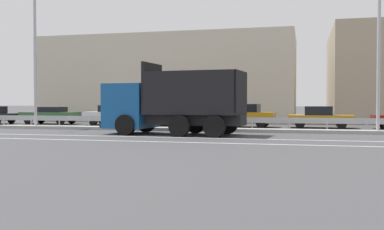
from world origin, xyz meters
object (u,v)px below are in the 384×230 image
(parked_car_1, at_px, (51,115))
(parked_car_3, at_px, (179,115))
(street_lamp_0, at_px, (33,48))
(parked_car_2, at_px, (116,115))
(parked_car_4, at_px, (245,116))
(dump_truck, at_px, (157,108))
(parked_car_5, at_px, (320,117))
(street_lamp_1, at_px, (380,22))
(median_road_sign, at_px, (225,109))

(parked_car_1, relative_size, parked_car_3, 1.09)
(street_lamp_0, bearing_deg, parked_car_2, 59.12)
(street_lamp_0, distance_m, parked_car_4, 14.31)
(dump_truck, relative_size, parked_car_5, 1.81)
(parked_car_1, xyz_separation_m, parked_car_5, (19.67, -0.43, 0.02))
(street_lamp_0, bearing_deg, parked_car_4, 21.19)
(dump_truck, relative_size, street_lamp_0, 0.81)
(street_lamp_0, bearing_deg, street_lamp_1, -0.13)
(parked_car_3, bearing_deg, street_lamp_0, 126.17)
(street_lamp_0, bearing_deg, median_road_sign, 0.42)
(parked_car_1, relative_size, parked_car_4, 1.08)
(parked_car_3, height_order, parked_car_4, parked_car_3)
(median_road_sign, relative_size, parked_car_2, 0.52)
(dump_truck, distance_m, parked_car_4, 8.62)
(dump_truck, xyz_separation_m, parked_car_1, (-11.28, 8.27, -0.66))
(median_road_sign, distance_m, parked_car_2, 10.45)
(dump_truck, relative_size, parked_car_4, 1.86)
(dump_truck, bearing_deg, parked_car_2, 40.68)
(parked_car_2, relative_size, parked_car_4, 1.15)
(street_lamp_0, distance_m, parked_car_3, 10.48)
(street_lamp_0, bearing_deg, parked_car_1, 111.65)
(median_road_sign, height_order, parked_car_5, median_road_sign)
(median_road_sign, relative_size, street_lamp_0, 0.26)
(street_lamp_1, bearing_deg, parked_car_1, 166.39)
(median_road_sign, xyz_separation_m, parked_car_3, (-4.15, 5.06, -0.53))
(street_lamp_0, relative_size, parked_car_1, 2.14)
(median_road_sign, bearing_deg, parked_car_2, 149.79)
(dump_truck, distance_m, street_lamp_1, 12.34)
(street_lamp_1, relative_size, parked_car_1, 2.50)
(parked_car_5, bearing_deg, parked_car_2, -90.09)
(parked_car_5, bearing_deg, parked_car_4, -88.29)
(street_lamp_1, xyz_separation_m, parked_car_3, (-12.23, 5.20, -5.04))
(parked_car_2, bearing_deg, street_lamp_0, -35.33)
(dump_truck, bearing_deg, street_lamp_1, -70.95)
(median_road_sign, distance_m, street_lamp_1, 9.26)
(street_lamp_1, bearing_deg, street_lamp_0, 179.87)
(parked_car_3, bearing_deg, dump_truck, -168.70)
(parked_car_2, height_order, parked_car_5, parked_car_2)
(dump_truck, relative_size, parked_car_3, 1.87)
(dump_truck, distance_m, street_lamp_0, 10.29)
(parked_car_1, relative_size, parked_car_5, 1.05)
(street_lamp_0, height_order, parked_car_2, street_lamp_0)
(parked_car_2, relative_size, parked_car_3, 1.16)
(median_road_sign, xyz_separation_m, street_lamp_0, (-12.21, -0.09, 3.77))
(street_lamp_1, relative_size, parked_car_5, 2.63)
(parked_car_1, height_order, parked_car_5, parked_car_5)
(dump_truck, height_order, parked_car_3, dump_truck)
(dump_truck, distance_m, parked_car_1, 14.01)
(street_lamp_0, relative_size, parked_car_4, 2.30)
(dump_truck, bearing_deg, parked_car_4, -19.83)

